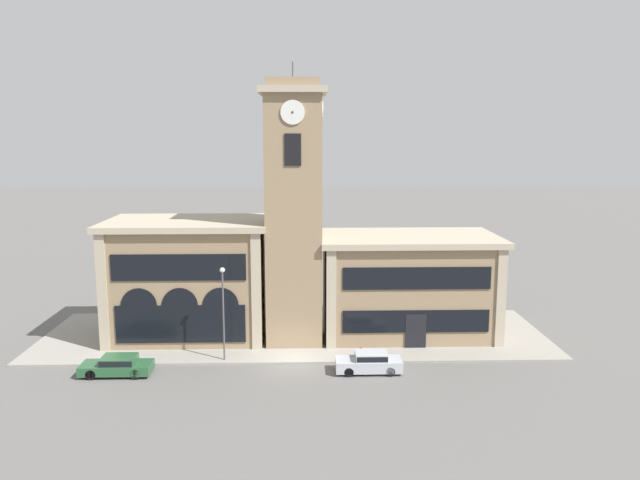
{
  "coord_description": "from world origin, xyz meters",
  "views": [
    {
      "loc": [
        0.64,
        -40.65,
        15.37
      ],
      "look_at": [
        1.88,
        2.82,
        8.15
      ],
      "focal_mm": 35.0,
      "sensor_mm": 36.0,
      "label": 1
    }
  ],
  "objects_px": {
    "parked_car_near": "(117,365)",
    "street_lamp": "(223,301)",
    "fire_hydrant": "(361,354)",
    "parked_car_mid": "(369,362)"
  },
  "relations": [
    {
      "from": "parked_car_mid",
      "to": "fire_hydrant",
      "type": "relative_size",
      "value": 5.01
    },
    {
      "from": "street_lamp",
      "to": "parked_car_mid",
      "type": "bearing_deg",
      "value": -12.89
    },
    {
      "from": "parked_car_near",
      "to": "parked_car_mid",
      "type": "bearing_deg",
      "value": -179.87
    },
    {
      "from": "parked_car_mid",
      "to": "fire_hydrant",
      "type": "distance_m",
      "value": 2.05
    },
    {
      "from": "fire_hydrant",
      "to": "parked_car_near",
      "type": "bearing_deg",
      "value": -172.9
    },
    {
      "from": "parked_car_near",
      "to": "parked_car_mid",
      "type": "distance_m",
      "value": 16.49
    },
    {
      "from": "street_lamp",
      "to": "fire_hydrant",
      "type": "height_order",
      "value": "street_lamp"
    },
    {
      "from": "parked_car_near",
      "to": "street_lamp",
      "type": "height_order",
      "value": "street_lamp"
    },
    {
      "from": "parked_car_near",
      "to": "street_lamp",
      "type": "bearing_deg",
      "value": -161.32
    },
    {
      "from": "street_lamp",
      "to": "fire_hydrant",
      "type": "xyz_separation_m",
      "value": [
        9.43,
        -0.24,
        -3.78
      ]
    }
  ]
}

